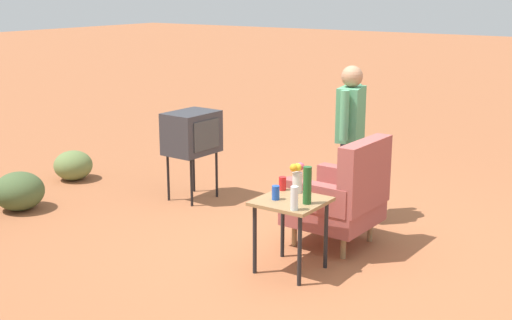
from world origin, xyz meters
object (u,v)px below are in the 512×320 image
(soda_can_blue, at_px, (276,193))
(bottle_wine_green, at_px, (307,185))
(flower_vase, at_px, (297,176))
(person_standing, at_px, (350,133))
(side_table, at_px, (291,211))
(armchair, at_px, (343,196))
(soda_can_red, at_px, (282,183))
(bottle_short_clear, at_px, (294,198))
(tv_on_stand, at_px, (192,133))

(soda_can_blue, bearing_deg, bottle_wine_green, 101.05)
(flower_vase, bearing_deg, person_standing, -174.10)
(side_table, xyz_separation_m, person_standing, (-1.49, -0.21, 0.39))
(side_table, bearing_deg, bottle_wine_green, 84.77)
(armchair, relative_size, soda_can_red, 8.69)
(bottle_short_clear, bearing_deg, soda_can_blue, -118.51)
(bottle_short_clear, xyz_separation_m, flower_vase, (-0.43, -0.24, 0.05))
(soda_can_blue, relative_size, bottle_short_clear, 0.61)
(armchair, bearing_deg, side_table, -7.42)
(soda_can_red, bearing_deg, bottle_wine_green, 60.43)
(tv_on_stand, bearing_deg, person_standing, 101.28)
(tv_on_stand, relative_size, bottle_short_clear, 5.15)
(person_standing, xyz_separation_m, soda_can_red, (1.29, -0.01, -0.23))
(armchair, bearing_deg, bottle_wine_green, 4.60)
(armchair, xyz_separation_m, person_standing, (-0.72, -0.31, 0.44))
(soda_can_red, bearing_deg, armchair, 151.24)
(side_table, height_order, tv_on_stand, tv_on_stand)
(bottle_wine_green, height_order, bottle_short_clear, bottle_wine_green)
(soda_can_red, xyz_separation_m, flower_vase, (-0.02, 0.14, 0.09))
(person_standing, height_order, bottle_wine_green, person_standing)
(armchair, bearing_deg, soda_can_red, -28.76)
(armchair, height_order, person_standing, person_standing)
(tv_on_stand, bearing_deg, bottle_wine_green, 62.47)
(soda_can_red, bearing_deg, side_table, 47.02)
(side_table, xyz_separation_m, tv_on_stand, (-1.13, -2.03, 0.23))
(bottle_short_clear, height_order, flower_vase, flower_vase)
(bottle_short_clear, relative_size, flower_vase, 0.75)
(tv_on_stand, height_order, soda_can_red, tv_on_stand)
(flower_vase, bearing_deg, tv_on_stand, -115.02)
(soda_can_blue, bearing_deg, flower_vase, 172.04)
(bottle_wine_green, distance_m, flower_vase, 0.33)
(tv_on_stand, bearing_deg, bottle_short_clear, 58.43)
(armchair, relative_size, bottle_short_clear, 5.30)
(side_table, height_order, bottle_wine_green, bottle_wine_green)
(flower_vase, bearing_deg, soda_can_blue, -7.96)
(soda_can_red, relative_size, bottle_wine_green, 0.38)
(tv_on_stand, height_order, bottle_wine_green, tv_on_stand)
(tv_on_stand, relative_size, soda_can_red, 8.44)
(armchair, xyz_separation_m, soda_can_red, (0.57, -0.31, 0.21))
(person_standing, bearing_deg, armchair, 23.03)
(soda_can_red, distance_m, soda_can_blue, 0.29)
(bottle_short_clear, bearing_deg, soda_can_red, -137.97)
(soda_can_red, height_order, bottle_short_clear, bottle_short_clear)
(armchair, relative_size, tv_on_stand, 1.03)
(soda_can_blue, xyz_separation_m, bottle_wine_green, (-0.05, 0.28, 0.10))
(side_table, height_order, soda_can_red, soda_can_red)
(tv_on_stand, bearing_deg, soda_can_blue, 58.00)
(soda_can_red, bearing_deg, person_standing, 179.61)
(flower_vase, bearing_deg, side_table, 18.79)
(side_table, relative_size, tv_on_stand, 0.63)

